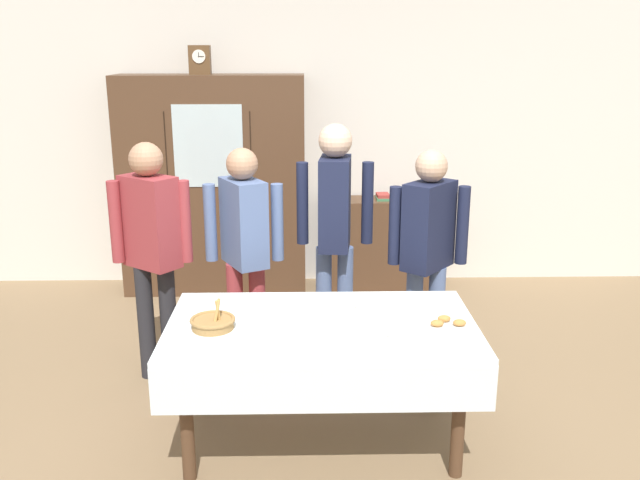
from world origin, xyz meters
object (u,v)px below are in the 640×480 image
(spoon_far_left, at_px, (231,302))
(tea_cup_far_left, at_px, (349,305))
(bread_basket, at_px, (213,322))
(person_behind_table_left, at_px, (244,240))
(bookshelf_low, at_px, (382,243))
(spoon_mid_right, at_px, (442,305))
(book_stack, at_px, (383,197))
(tea_cup_near_right, at_px, (300,314))
(tea_cup_mid_right, at_px, (379,334))
(person_beside_shelf, at_px, (152,240))
(mantel_clock, at_px, (200,60))
(person_by_cabinet, at_px, (428,243))
(dining_table, at_px, (322,342))
(pastry_plate, at_px, (448,325))
(wall_cabinet, at_px, (214,186))
(person_behind_table_right, at_px, (335,220))

(spoon_far_left, bearing_deg, tea_cup_far_left, -10.52)
(bread_basket, height_order, person_behind_table_left, person_behind_table_left)
(bookshelf_low, distance_m, spoon_mid_right, 2.39)
(book_stack, relative_size, tea_cup_near_right, 1.53)
(tea_cup_mid_right, xyz_separation_m, person_beside_shelf, (-1.36, 1.04, 0.21))
(book_stack, bearing_deg, tea_cup_far_left, -100.78)
(mantel_clock, bearing_deg, person_behind_table_left, -73.56)
(spoon_mid_right, relative_size, person_by_cabinet, 0.08)
(dining_table, height_order, bread_basket, bread_basket)
(bookshelf_low, relative_size, pastry_plate, 3.99)
(wall_cabinet, relative_size, person_beside_shelf, 1.21)
(wall_cabinet, xyz_separation_m, bookshelf_low, (1.52, 0.05, -0.55))
(dining_table, xyz_separation_m, person_beside_shelf, (-1.08, 0.85, 0.34))
(person_beside_shelf, bearing_deg, tea_cup_near_right, -38.62)
(wall_cabinet, distance_m, mantel_clock, 1.09)
(wall_cabinet, bearing_deg, person_by_cabinet, -46.95)
(dining_table, distance_m, tea_cup_far_left, 0.30)
(wall_cabinet, relative_size, book_stack, 9.70)
(mantel_clock, bearing_deg, tea_cup_mid_right, -65.62)
(bread_basket, bearing_deg, person_behind_table_right, 58.74)
(bookshelf_low, distance_m, tea_cup_near_right, 2.68)
(book_stack, bearing_deg, dining_table, -103.22)
(dining_table, bearing_deg, tea_cup_far_left, 54.26)
(tea_cup_far_left, xyz_separation_m, bread_basket, (-0.74, -0.25, 0.01))
(person_by_cabinet, relative_size, person_beside_shelf, 0.97)
(bookshelf_low, xyz_separation_m, person_behind_table_left, (-1.11, -1.68, 0.52))
(tea_cup_near_right, height_order, person_behind_table_right, person_behind_table_right)
(bread_basket, bearing_deg, book_stack, 65.88)
(wall_cabinet, xyz_separation_m, person_behind_table_left, (0.41, -1.63, -0.04))
(mantel_clock, bearing_deg, spoon_mid_right, -54.20)
(bookshelf_low, bearing_deg, person_by_cabinet, -86.99)
(mantel_clock, xyz_separation_m, tea_cup_far_left, (1.13, -2.37, -1.30))
(mantel_clock, bearing_deg, spoon_far_left, -78.65)
(mantel_clock, xyz_separation_m, bookshelf_low, (1.59, 0.05, -1.64))
(tea_cup_mid_right, height_order, bread_basket, bread_basket)
(tea_cup_near_right, bearing_deg, spoon_far_left, 147.05)
(bread_basket, bearing_deg, pastry_plate, -0.77)
(mantel_clock, xyz_separation_m, bread_basket, (0.39, -2.62, -1.29))
(mantel_clock, height_order, person_behind_table_right, mantel_clock)
(book_stack, bearing_deg, person_beside_shelf, -133.50)
(mantel_clock, bearing_deg, bookshelf_low, 1.84)
(dining_table, bearing_deg, person_beside_shelf, 141.59)
(spoon_far_left, distance_m, person_beside_shelf, 0.79)
(book_stack, bearing_deg, wall_cabinet, -178.10)
(tea_cup_far_left, relative_size, person_behind_table_right, 0.08)
(mantel_clock, height_order, bookshelf_low, mantel_clock)
(tea_cup_near_right, bearing_deg, pastry_plate, -9.71)
(bookshelf_low, height_order, person_behind_table_left, person_behind_table_left)
(bookshelf_low, height_order, spoon_mid_right, bookshelf_low)
(pastry_plate, height_order, person_behind_table_right, person_behind_table_right)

